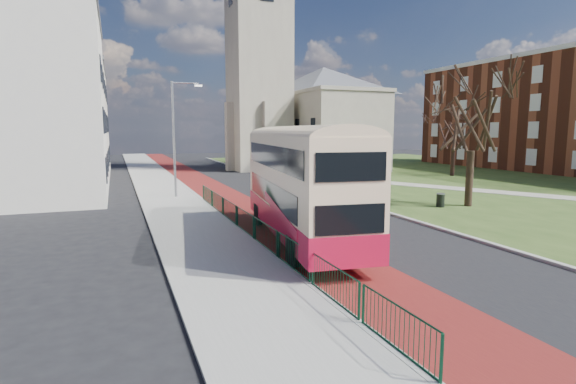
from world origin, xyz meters
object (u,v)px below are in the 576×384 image
winter_tree_far (454,127)px  litter_bin (440,200)px  winter_tree_near (473,106)px  streetlamp (176,133)px  bus (301,179)px

winter_tree_far → litter_bin: bearing=-132.9°
winter_tree_near → litter_bin: (-1.89, 0.32, -5.77)m
litter_bin → streetlamp: bearing=146.0°
streetlamp → winter_tree_near: size_ratio=0.89×
winter_tree_near → winter_tree_far: (12.32, 15.62, -1.12)m
winter_tree_near → winter_tree_far: size_ratio=1.22×
bus → winter_tree_far: (25.64, 20.14, 2.41)m
bus → winter_tree_near: 14.50m
litter_bin → winter_tree_near: bearing=-9.5°
bus → litter_bin: bus is taller
winter_tree_near → litter_bin: 6.08m
winter_tree_near → winter_tree_far: 19.92m
streetlamp → winter_tree_near: (16.61, -10.25, 1.65)m
litter_bin → bus: bearing=-157.0°
streetlamp → winter_tree_far: (28.93, 5.37, 0.53)m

